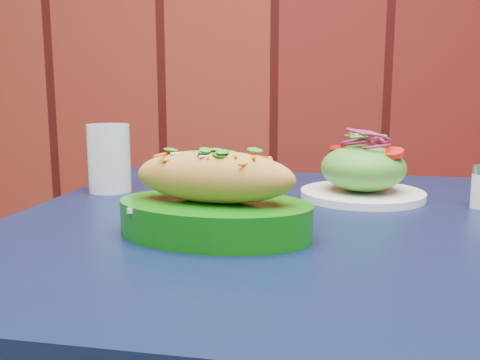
{
  "coord_description": "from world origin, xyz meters",
  "views": [
    {
      "loc": [
        -0.07,
        1.07,
        0.93
      ],
      "look_at": [
        -0.09,
        1.75,
        0.81
      ],
      "focal_mm": 40.0,
      "sensor_mm": 36.0,
      "label": 1
    }
  ],
  "objects": [
    {
      "name": "water_glass",
      "position": [
        -0.32,
        1.97,
        0.81
      ],
      "size": [
        0.07,
        0.07,
        0.12
      ],
      "primitive_type": "cylinder",
      "color": "silver",
      "rests_on": "cafe_table"
    },
    {
      "name": "salad_plate",
      "position": [
        0.11,
        1.93,
        0.79
      ],
      "size": [
        0.2,
        0.2,
        0.11
      ],
      "rotation": [
        0.0,
        0.0,
        -0.3
      ],
      "color": "white",
      "rests_on": "cafe_table"
    },
    {
      "name": "cafe_table",
      "position": [
        -0.01,
        1.79,
        0.66
      ],
      "size": [
        0.92,
        0.92,
        0.75
      ],
      "rotation": [
        0.0,
        0.0,
        -0.17
      ],
      "color": "black",
      "rests_on": "ground"
    },
    {
      "name": "banh_mi_basket",
      "position": [
        -0.12,
        1.7,
        0.79
      ],
      "size": [
        0.28,
        0.22,
        0.11
      ],
      "rotation": [
        0.0,
        0.0,
        -0.28
      ],
      "color": "#0D670C",
      "rests_on": "cafe_table"
    }
  ]
}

